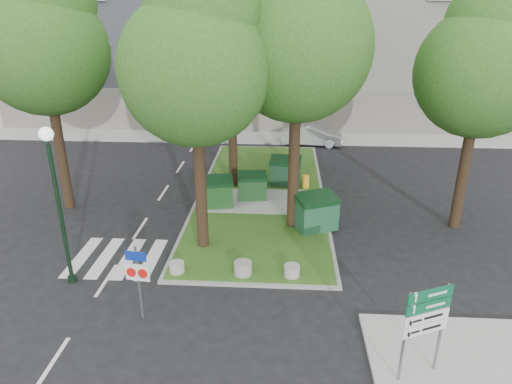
# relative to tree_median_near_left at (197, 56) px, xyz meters

# --- Properties ---
(ground) EXTENTS (120.00, 120.00, 0.00)m
(ground) POSITION_rel_tree_median_near_left_xyz_m (1.41, -2.56, -7.32)
(ground) COLOR black
(ground) RESTS_ON ground
(median_island) EXTENTS (6.00, 16.00, 0.12)m
(median_island) POSITION_rel_tree_median_near_left_xyz_m (1.91, 5.44, -7.26)
(median_island) COLOR #234B15
(median_island) RESTS_ON ground
(median_kerb) EXTENTS (6.30, 16.30, 0.10)m
(median_kerb) POSITION_rel_tree_median_near_left_xyz_m (1.91, 5.44, -7.27)
(median_kerb) COLOR gray
(median_kerb) RESTS_ON ground
(sidewalk_corner) EXTENTS (5.00, 4.00, 0.12)m
(sidewalk_corner) POSITION_rel_tree_median_near_left_xyz_m (7.91, -6.06, -7.26)
(sidewalk_corner) COLOR #999993
(sidewalk_corner) RESTS_ON ground
(building_sidewalk) EXTENTS (42.00, 3.00, 0.12)m
(building_sidewalk) POSITION_rel_tree_median_near_left_xyz_m (1.41, 15.94, -7.26)
(building_sidewalk) COLOR #999993
(building_sidewalk) RESTS_ON ground
(zebra_crossing) EXTENTS (5.00, 3.00, 0.01)m
(zebra_crossing) POSITION_rel_tree_median_near_left_xyz_m (-2.34, -1.06, -7.31)
(zebra_crossing) COLOR silver
(zebra_crossing) RESTS_ON ground
(apartment_building) EXTENTS (41.00, 12.00, 16.00)m
(apartment_building) POSITION_rel_tree_median_near_left_xyz_m (1.41, 23.44, 0.68)
(apartment_building) COLOR tan
(apartment_building) RESTS_ON ground
(tree_median_near_left) EXTENTS (5.20, 5.20, 10.53)m
(tree_median_near_left) POSITION_rel_tree_median_near_left_xyz_m (0.00, 0.00, 0.00)
(tree_median_near_left) COLOR black
(tree_median_near_left) RESTS_ON ground
(tree_median_near_right) EXTENTS (5.60, 5.60, 11.46)m
(tree_median_near_right) POSITION_rel_tree_median_near_left_xyz_m (3.50, 2.00, 0.67)
(tree_median_near_right) COLOR black
(tree_median_near_right) RESTS_ON ground
(tree_median_mid) EXTENTS (4.80, 4.80, 9.99)m
(tree_median_mid) POSITION_rel_tree_median_near_left_xyz_m (0.50, 6.50, -0.34)
(tree_median_mid) COLOR black
(tree_median_mid) RESTS_ON ground
(tree_median_far) EXTENTS (5.80, 5.80, 11.93)m
(tree_median_far) POSITION_rel_tree_median_near_left_xyz_m (3.70, 9.50, 1.00)
(tree_median_far) COLOR black
(tree_median_far) RESTS_ON ground
(tree_street_left) EXTENTS (5.40, 5.40, 11.00)m
(tree_street_left) POSITION_rel_tree_median_near_left_xyz_m (-7.00, 3.50, 0.33)
(tree_street_left) COLOR black
(tree_street_left) RESTS_ON ground
(tree_street_right) EXTENTS (5.00, 5.00, 10.06)m
(tree_street_right) POSITION_rel_tree_median_near_left_xyz_m (10.50, 2.50, -0.33)
(tree_street_right) COLOR black
(tree_street_right) RESTS_ON ground
(dumpster_a) EXTENTS (1.67, 1.31, 1.40)m
(dumpster_a) POSITION_rel_tree_median_near_left_xyz_m (-0.09, 3.78, -6.52)
(dumpster_a) COLOR #0F3810
(dumpster_a) RESTS_ON median_island
(dumpster_b) EXTENTS (1.50, 1.14, 1.30)m
(dumpster_b) POSITION_rel_tree_median_near_left_xyz_m (1.51, 4.75, -6.57)
(dumpster_b) COLOR #0F3612
(dumpster_b) RESTS_ON median_island
(dumpster_c) EXTENTS (1.69, 1.28, 1.47)m
(dumpster_c) POSITION_rel_tree_median_near_left_xyz_m (3.11, 6.75, -6.49)
(dumpster_c) COLOR black
(dumpster_c) RESTS_ON median_island
(dumpster_d) EXTENTS (1.98, 1.72, 1.54)m
(dumpster_d) POSITION_rel_tree_median_near_left_xyz_m (4.41, 1.70, -6.46)
(dumpster_d) COLOR #144127
(dumpster_d) RESTS_ON median_island
(bollard_left) EXTENTS (0.52, 0.52, 0.37)m
(bollard_left) POSITION_rel_tree_median_near_left_xyz_m (-0.69, -2.06, -7.01)
(bollard_left) COLOR #9C9D98
(bollard_left) RESTS_ON median_island
(bollard_right) EXTENTS (0.55, 0.55, 0.40)m
(bollard_right) POSITION_rel_tree_median_near_left_xyz_m (3.37, -2.06, -7.00)
(bollard_right) COLOR gray
(bollard_right) RESTS_ON median_island
(bollard_mid) EXTENTS (0.63, 0.63, 0.45)m
(bollard_mid) POSITION_rel_tree_median_near_left_xyz_m (1.65, -2.03, -6.97)
(bollard_mid) COLOR gray
(bollard_mid) RESTS_ON median_island
(litter_bin) EXTENTS (0.37, 0.37, 0.65)m
(litter_bin) POSITION_rel_tree_median_near_left_xyz_m (4.17, 6.32, -6.87)
(litter_bin) COLOR orange
(litter_bin) RESTS_ON median_island
(street_lamp) EXTENTS (0.44, 0.44, 5.48)m
(street_lamp) POSITION_rel_tree_median_near_left_xyz_m (-4.24, -2.69, -3.87)
(street_lamp) COLOR black
(street_lamp) RESTS_ON ground
(traffic_sign_pole) EXTENTS (0.74, 0.14, 2.48)m
(traffic_sign_pole) POSITION_rel_tree_median_near_left_xyz_m (-1.21, -4.50, -5.73)
(traffic_sign_pole) COLOR slate
(traffic_sign_pole) RESTS_ON ground
(directional_sign) EXTENTS (1.21, 0.56, 2.59)m
(directional_sign) POSITION_rel_tree_median_near_left_xyz_m (6.52, -6.46, -5.47)
(directional_sign) COLOR slate
(directional_sign) RESTS_ON sidewalk_corner
(car_white) EXTENTS (3.73, 1.84, 1.22)m
(car_white) POSITION_rel_tree_median_near_left_xyz_m (-5.25, 16.94, -6.71)
(car_white) COLOR silver
(car_white) RESTS_ON ground
(car_silver) EXTENTS (4.20, 1.77, 1.35)m
(car_silver) POSITION_rel_tree_median_near_left_xyz_m (4.91, 14.48, -6.64)
(car_silver) COLOR #B0B2B9
(car_silver) RESTS_ON ground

